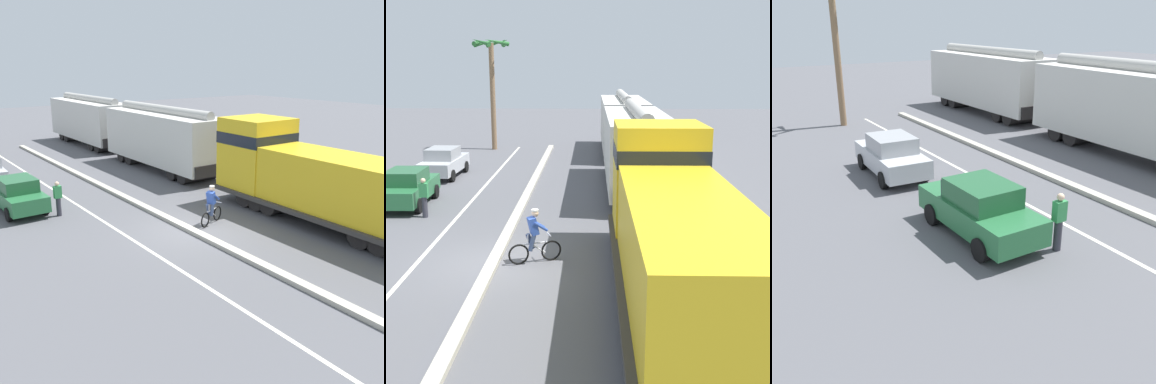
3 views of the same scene
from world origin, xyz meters
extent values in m
plane|color=#56565B|center=(0.00, 0.00, 0.00)|extent=(120.00, 120.00, 0.00)
cube|color=#B2AD9E|center=(0.00, 6.00, 0.08)|extent=(0.36, 36.00, 0.16)
cube|color=silver|center=(-2.40, 6.00, 0.00)|extent=(0.14, 36.00, 0.01)
cube|color=gold|center=(5.19, -3.49, 1.90)|extent=(2.70, 9.86, 2.40)
cube|color=gold|center=(5.19, 1.51, 2.45)|extent=(2.80, 2.80, 3.50)
cube|color=black|center=(5.19, 1.51, 3.24)|extent=(2.83, 2.83, 0.56)
cube|color=#383533|center=(5.19, -2.89, 0.70)|extent=(3.10, 11.60, 0.20)
cylinder|color=#4C4947|center=(5.19, -2.89, 0.55)|extent=(1.10, 3.00, 1.10)
cylinder|color=black|center=(5.19, 1.10, 0.50)|extent=(2.40, 1.00, 1.00)
cylinder|color=black|center=(5.19, 0.30, 0.50)|extent=(2.40, 1.00, 1.00)
cylinder|color=black|center=(5.19, -0.50, 0.50)|extent=(2.40, 1.00, 1.00)
cylinder|color=black|center=(5.19, -5.28, 0.50)|extent=(2.40, 1.00, 1.00)
cube|color=silver|center=(5.19, 10.11, 2.15)|extent=(2.90, 10.40, 3.10)
cylinder|color=#AFACA6|center=(5.19, 10.11, 3.88)|extent=(0.60, 9.88, 0.60)
cube|color=black|center=(5.19, 15.36, 0.95)|extent=(2.61, 0.10, 0.70)
cube|color=black|center=(5.19, 4.86, 0.95)|extent=(2.61, 0.10, 0.70)
cylinder|color=black|center=(5.19, 13.88, 0.45)|extent=(2.46, 0.90, 0.90)
cylinder|color=black|center=(5.19, 12.78, 0.45)|extent=(2.46, 0.90, 0.90)
cylinder|color=black|center=(5.19, 7.44, 0.45)|extent=(2.46, 0.90, 0.90)
cylinder|color=black|center=(5.19, 6.34, 0.45)|extent=(2.46, 0.90, 0.90)
cube|color=silver|center=(5.19, 21.71, 2.15)|extent=(2.90, 10.40, 3.10)
cylinder|color=#AEACA5|center=(5.19, 21.71, 3.88)|extent=(0.60, 9.88, 0.60)
cube|color=black|center=(5.19, 26.96, 0.95)|extent=(2.61, 0.10, 0.70)
cube|color=black|center=(5.19, 16.46, 0.95)|extent=(2.61, 0.10, 0.70)
cylinder|color=black|center=(5.19, 25.48, 0.45)|extent=(2.46, 0.90, 0.90)
cylinder|color=black|center=(5.19, 24.38, 0.45)|extent=(2.46, 0.90, 0.90)
cylinder|color=black|center=(5.19, 19.04, 0.45)|extent=(2.46, 0.90, 0.90)
cylinder|color=black|center=(5.19, 17.94, 0.45)|extent=(2.46, 0.90, 0.90)
cube|color=#286B3D|center=(-4.98, 6.94, 0.67)|extent=(1.77, 4.23, 0.70)
cube|color=#225B34|center=(-4.97, 6.79, 1.32)|extent=(1.53, 1.93, 0.60)
cube|color=#1E232D|center=(-4.99, 7.79, 1.27)|extent=(1.43, 0.15, 0.51)
cylinder|color=black|center=(-4.19, 8.25, 0.32)|extent=(0.23, 0.64, 0.64)
cylinder|color=black|center=(-5.76, 5.62, 0.32)|extent=(0.23, 0.64, 0.64)
cylinder|color=black|center=(-4.15, 5.65, 0.32)|extent=(0.23, 0.64, 0.64)
cylinder|color=black|center=(-4.32, 11.79, 0.32)|extent=(0.25, 0.65, 0.64)
torus|color=black|center=(1.78, 0.32, 0.33)|extent=(0.64, 0.30, 0.66)
torus|color=black|center=(0.80, -0.07, 0.33)|extent=(0.64, 0.30, 0.66)
cylinder|color=silver|center=(1.29, 0.13, 0.63)|extent=(0.75, 0.34, 0.05)
cylinder|color=silver|center=(1.38, 0.16, 0.45)|extent=(0.46, 0.22, 0.36)
cylinder|color=silver|center=(1.08, 0.05, 0.78)|extent=(0.04, 0.04, 0.30)
cylinder|color=silver|center=(1.70, 0.29, 0.88)|extent=(0.21, 0.46, 0.04)
cylinder|color=#38476B|center=(1.14, 0.18, 0.68)|extent=(0.33, 0.24, 0.52)
cylinder|color=#38476B|center=(1.21, -0.01, 0.68)|extent=(0.30, 0.23, 0.52)
cube|color=#2D4CA5|center=(1.24, 0.11, 1.20)|extent=(0.43, 0.44, 0.57)
sphere|color=beige|center=(1.31, 0.13, 1.59)|extent=(0.22, 0.22, 0.22)
cylinder|color=white|center=(1.31, 0.13, 1.69)|extent=(0.22, 0.22, 0.05)
cylinder|color=#2D4CA5|center=(1.37, 0.33, 1.20)|extent=(0.46, 0.25, 0.36)
cylinder|color=#2D4CA5|center=(1.49, 0.03, 1.20)|extent=(0.46, 0.25, 0.36)
cylinder|color=#33333D|center=(-3.69, 5.08, 0.42)|extent=(0.22, 0.22, 0.85)
cube|color=#338C4C|center=(-3.69, 5.08, 1.13)|extent=(0.34, 0.22, 0.56)
sphere|color=beige|center=(-3.69, 5.08, 1.52)|extent=(0.20, 0.20, 0.20)
camera|label=1|loc=(-10.22, -14.28, 6.74)|focal=42.00mm
camera|label=2|loc=(3.03, -15.56, 6.02)|focal=50.00mm
camera|label=3|loc=(-11.30, -2.80, 5.77)|focal=42.00mm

